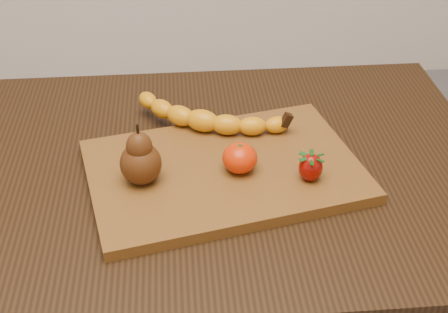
{
  "coord_description": "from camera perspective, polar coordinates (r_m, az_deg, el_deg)",
  "views": [
    {
      "loc": [
        -0.05,
        -0.89,
        1.4
      ],
      "look_at": [
        0.02,
        -0.04,
        0.8
      ],
      "focal_mm": 50.0,
      "sensor_mm": 36.0,
      "label": 1
    }
  ],
  "objects": [
    {
      "name": "strawberry",
      "position": [
        1.02,
        7.93,
        -0.91
      ],
      "size": [
        0.05,
        0.05,
        0.05
      ],
      "primitive_type": null,
      "rotation": [
        0.0,
        0.0,
        0.33
      ],
      "color": "#830903",
      "rests_on": "cutting_board"
    },
    {
      "name": "table",
      "position": [
        1.15,
        -1.3,
        -4.58
      ],
      "size": [
        1.0,
        0.7,
        0.76
      ],
      "color": "black",
      "rests_on": "ground"
    },
    {
      "name": "mandarin",
      "position": [
        1.03,
        1.45,
        -0.13
      ],
      "size": [
        0.06,
        0.06,
        0.05
      ],
      "primitive_type": "ellipsoid",
      "rotation": [
        0.0,
        0.0,
        0.04
      ],
      "color": "red",
      "rests_on": "cutting_board"
    },
    {
      "name": "pear",
      "position": [
        1.0,
        -7.7,
        0.26
      ],
      "size": [
        0.09,
        0.09,
        0.11
      ],
      "primitive_type": null,
      "rotation": [
        0.0,
        0.0,
        0.43
      ],
      "color": "#49240B",
      "rests_on": "cutting_board"
    },
    {
      "name": "banana",
      "position": [
        1.13,
        -1.99,
        3.3
      ],
      "size": [
        0.26,
        0.17,
        0.04
      ],
      "primitive_type": null,
      "rotation": [
        0.0,
        0.0,
        -0.43
      ],
      "color": "orange",
      "rests_on": "cutting_board"
    },
    {
      "name": "cutting_board",
      "position": [
        1.06,
        0.0,
        -1.33
      ],
      "size": [
        0.5,
        0.39,
        0.02
      ],
      "primitive_type": "cube",
      "rotation": [
        0.0,
        0.0,
        0.21
      ],
      "color": "brown",
      "rests_on": "table"
    }
  ]
}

